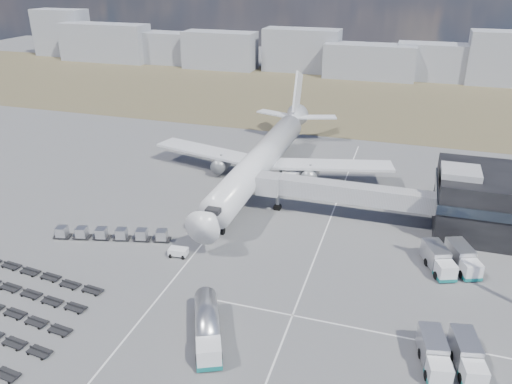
% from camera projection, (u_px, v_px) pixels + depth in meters
% --- Properties ---
extents(ground, '(420.00, 420.00, 0.00)m').
position_uv_depth(ground, '(201.00, 262.00, 74.66)').
color(ground, '#565659').
rests_on(ground, ground).
extents(grass_strip, '(420.00, 90.00, 0.01)m').
position_uv_depth(grass_strip, '(329.00, 95.00, 170.06)').
color(grass_strip, brown).
rests_on(grass_strip, ground).
extents(lane_markings, '(47.12, 110.00, 0.01)m').
position_uv_depth(lane_markings, '(269.00, 263.00, 74.58)').
color(lane_markings, silver).
rests_on(lane_markings, ground).
extents(jet_bridge, '(30.30, 3.80, 7.05)m').
position_uv_depth(jet_bridge, '(332.00, 191.00, 85.91)').
color(jet_bridge, '#939399').
rests_on(jet_bridge, ground).
extents(airliner, '(51.59, 64.53, 17.62)m').
position_uv_depth(airliner, '(264.00, 157.00, 100.54)').
color(airliner, silver).
rests_on(airliner, ground).
extents(skyline, '(300.48, 23.03, 21.41)m').
position_uv_depth(skyline, '(302.00, 52.00, 204.66)').
color(skyline, gray).
rests_on(skyline, ground).
extents(fuel_tanker, '(7.30, 11.40, 3.64)m').
position_uv_depth(fuel_tanker, '(207.00, 327.00, 58.61)').
color(fuel_tanker, silver).
rests_on(fuel_tanker, ground).
extents(pushback_tug, '(2.99, 1.86, 1.33)m').
position_uv_depth(pushback_tug, '(178.00, 252.00, 75.96)').
color(pushback_tug, silver).
rests_on(pushback_tug, ground).
extents(catering_truck, '(4.59, 7.27, 3.10)m').
position_uv_depth(catering_truck, '(296.00, 177.00, 100.69)').
color(catering_truck, silver).
rests_on(catering_truck, ground).
extents(service_trucks_near, '(7.40, 8.34, 2.93)m').
position_uv_depth(service_trucks_near, '(451.00, 355.00, 54.67)').
color(service_trucks_near, silver).
rests_on(service_trucks_near, ground).
extents(service_trucks_far, '(8.63, 9.32, 3.03)m').
position_uv_depth(service_trucks_far, '(451.00, 259.00, 72.38)').
color(service_trucks_far, silver).
rests_on(service_trucks_far, ground).
extents(uld_row, '(19.02, 6.15, 1.74)m').
position_uv_depth(uld_row, '(112.00, 234.00, 80.45)').
color(uld_row, black).
rests_on(uld_row, ground).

